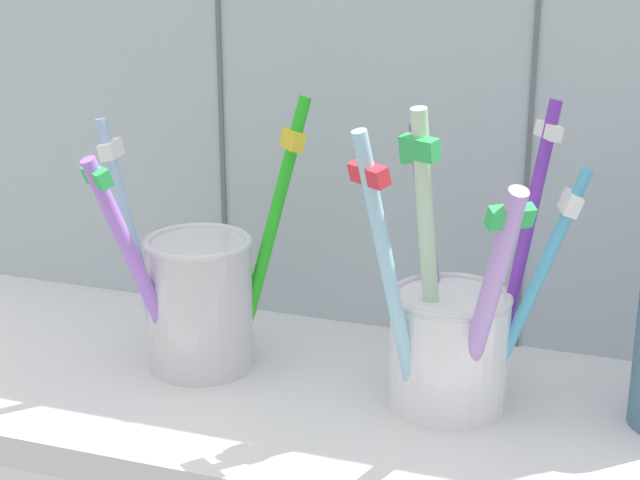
{
  "coord_description": "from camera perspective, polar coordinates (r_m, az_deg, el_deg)",
  "views": [
    {
      "loc": [
        19.79,
        -55.37,
        31.91
      ],
      "look_at": [
        0.0,
        1.25,
        11.47
      ],
      "focal_mm": 59.61,
      "sensor_mm": 36.0,
      "label": 1
    }
  ],
  "objects": [
    {
      "name": "counter_slab",
      "position": [
        0.66,
        -0.36,
        -8.91
      ],
      "size": [
        64.0,
        22.0,
        2.0
      ],
      "primitive_type": "cube",
      "color": "silver",
      "rests_on": "ground"
    },
    {
      "name": "tile_wall_back",
      "position": [
        0.71,
        2.93,
        11.17
      ],
      "size": [
        64.0,
        2.2,
        45.0
      ],
      "color": "#B2C1CC",
      "rests_on": "ground"
    },
    {
      "name": "toothbrush_cup_left",
      "position": [
        0.68,
        -6.54,
        -2.97
      ],
      "size": [
        12.16,
        11.15,
        17.31
      ],
      "color": "silver",
      "rests_on": "counter_slab"
    },
    {
      "name": "toothbrush_cup_right",
      "position": [
        0.63,
        7.05,
        -4.91
      ],
      "size": [
        12.29,
        11.03,
        18.44
      ],
      "color": "white",
      "rests_on": "counter_slab"
    }
  ]
}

